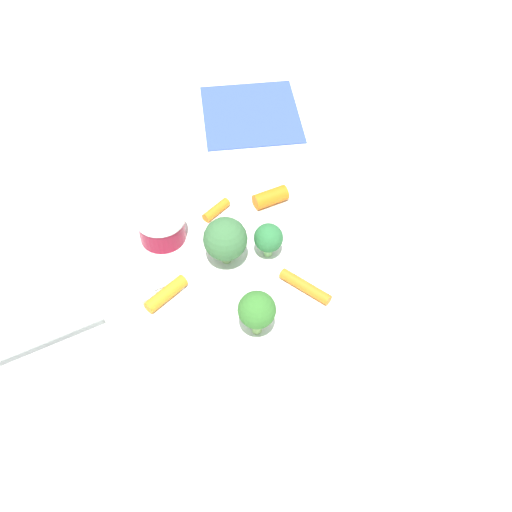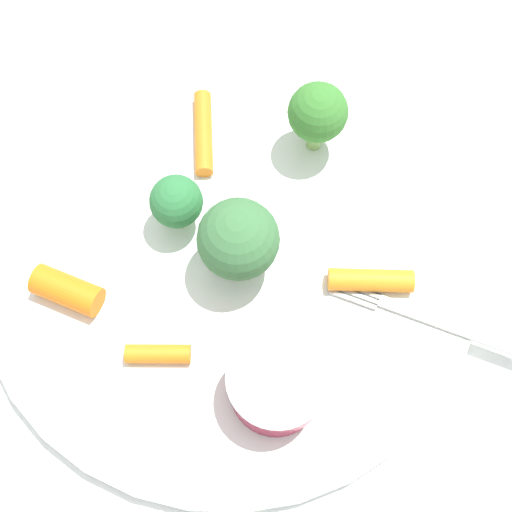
# 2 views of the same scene
# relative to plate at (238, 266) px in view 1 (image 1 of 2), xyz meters

# --- Properties ---
(ground_plane) EXTENTS (2.40, 2.40, 0.00)m
(ground_plane) POSITION_rel_plate_xyz_m (0.00, 0.00, -0.01)
(ground_plane) COLOR white
(plate) EXTENTS (0.29, 0.29, 0.01)m
(plate) POSITION_rel_plate_xyz_m (0.00, 0.00, 0.00)
(plate) COLOR white
(plate) RESTS_ON ground_plane
(sauce_cup) EXTENTS (0.05, 0.05, 0.03)m
(sauce_cup) POSITION_rel_plate_xyz_m (-0.06, 0.06, 0.02)
(sauce_cup) COLOR maroon
(sauce_cup) RESTS_ON plate
(broccoli_floret_0) EXTENTS (0.03, 0.03, 0.04)m
(broccoli_floret_0) POSITION_rel_plate_xyz_m (0.03, -0.00, 0.03)
(broccoli_floret_0) COLOR #88C175
(broccoli_floret_0) RESTS_ON plate
(broccoli_floret_1) EXTENTS (0.04, 0.04, 0.05)m
(broccoli_floret_1) POSITION_rel_plate_xyz_m (-0.01, -0.09, 0.04)
(broccoli_floret_1) COLOR #82B25F
(broccoli_floret_1) RESTS_ON plate
(broccoli_floret_2) EXTENTS (0.05, 0.05, 0.06)m
(broccoli_floret_2) POSITION_rel_plate_xyz_m (-0.01, 0.01, 0.04)
(broccoli_floret_2) COLOR #86AC69
(broccoli_floret_2) RESTS_ON plate
(carrot_stick_0) EXTENTS (0.04, 0.05, 0.01)m
(carrot_stick_0) POSITION_rel_plate_xyz_m (0.05, -0.06, 0.01)
(carrot_stick_0) COLOR orange
(carrot_stick_0) RESTS_ON plate
(carrot_stick_1) EXTENTS (0.04, 0.03, 0.01)m
(carrot_stick_1) POSITION_rel_plate_xyz_m (-0.00, 0.08, 0.01)
(carrot_stick_1) COLOR orange
(carrot_stick_1) RESTS_ON plate
(carrot_stick_2) EXTENTS (0.05, 0.03, 0.01)m
(carrot_stick_2) POSITION_rel_plate_xyz_m (-0.08, -0.02, 0.01)
(carrot_stick_2) COLOR orange
(carrot_stick_2) RESTS_ON plate
(carrot_stick_3) EXTENTS (0.04, 0.02, 0.02)m
(carrot_stick_3) POSITION_rel_plate_xyz_m (0.06, 0.07, 0.01)
(carrot_stick_3) COLOR orange
(carrot_stick_3) RESTS_ON plate
(fork) EXTENTS (0.20, 0.04, 0.00)m
(fork) POSITION_rel_plate_xyz_m (-0.16, -0.02, 0.01)
(fork) COLOR #B5BAB3
(fork) RESTS_ON plate
(napkin) EXTENTS (0.15, 0.16, 0.00)m
(napkin) POSITION_rel_plate_xyz_m (0.10, 0.25, -0.00)
(napkin) COLOR #385194
(napkin) RESTS_ON ground_plane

